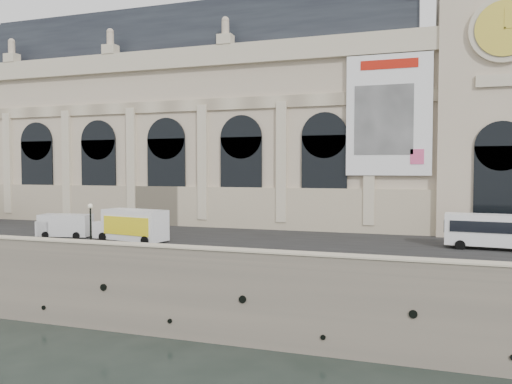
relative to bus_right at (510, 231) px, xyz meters
The scene contains 11 objects.
ground 37.43m from the bus_right, 157.67° to the right, with size 260.00×260.00×0.00m, color black.
quay 40.18m from the bus_right, 148.10° to the left, with size 160.00×70.00×6.00m, color gray.
street 33.92m from the bus_right, behind, with size 160.00×24.00×0.06m, color #2D2D2D.
parapet 36.41m from the bus_right, 158.54° to the right, with size 160.00×1.40×1.21m.
museum 44.92m from the bus_right, 156.96° to the left, with size 69.00×18.70×29.10m.
clock_pavilion 21.00m from the bus_right, 89.47° to the left, with size 13.00×14.72×36.70m.
bus_right is the anchor object (origin of this frame).
van_b 43.40m from the bus_right, behind, with size 5.78×3.06×2.45m.
van_c 35.87m from the bus_right, behind, with size 5.32×2.43×2.31m.
box_truck 35.08m from the bus_right, behind, with size 8.24×4.00×3.19m.
lamp_right 36.69m from the bus_right, 161.73° to the right, with size 0.43×0.43×4.19m.
Camera 1 is at (26.26, -34.23, 13.22)m, focal length 35.00 mm.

